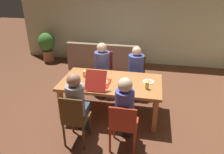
# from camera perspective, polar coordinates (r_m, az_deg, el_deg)

# --- Properties ---
(ground_plane) EXTENTS (20.00, 20.00, 0.00)m
(ground_plane) POSITION_cam_1_polar(r_m,az_deg,el_deg) (4.48, -0.26, -9.60)
(ground_plane) COLOR brown
(back_wall) EXTENTS (7.25, 0.12, 2.82)m
(back_wall) POSITION_cam_1_polar(r_m,az_deg,el_deg) (6.83, 5.14, 15.35)
(back_wall) COLOR beige
(back_wall) RESTS_ON ground
(dining_table) EXTENTS (1.93, 1.04, 0.74)m
(dining_table) POSITION_cam_1_polar(r_m,az_deg,el_deg) (4.14, -0.27, -2.11)
(dining_table) COLOR #BD723E
(dining_table) RESTS_ON ground
(chair_0) EXTENTS (0.39, 0.42, 0.93)m
(chair_0) POSITION_cam_1_polar(r_m,az_deg,el_deg) (3.50, -10.02, -10.79)
(chair_0) COLOR #553B1B
(chair_0) RESTS_ON ground
(person_0) EXTENTS (0.30, 0.52, 1.26)m
(person_0) POSITION_cam_1_polar(r_m,az_deg,el_deg) (3.50, -9.38, -6.58)
(person_0) COLOR #32424C
(person_0) RESTS_ON ground
(chair_1) EXTENTS (0.43, 0.40, 0.86)m
(chair_1) POSITION_cam_1_polar(r_m,az_deg,el_deg) (3.35, 3.03, -12.64)
(chair_1) COLOR #AC3321
(chair_1) RESTS_ON ground
(person_1) EXTENTS (0.29, 0.47, 1.25)m
(person_1) POSITION_cam_1_polar(r_m,az_deg,el_deg) (3.33, 3.47, -8.03)
(person_1) COLOR #2C3740
(person_1) RESTS_ON ground
(chair_2) EXTENTS (0.43, 0.39, 0.91)m
(chair_2) POSITION_cam_1_polar(r_m,az_deg,el_deg) (5.06, 6.40, 0.85)
(chair_2) COLOR brown
(chair_2) RESTS_ON ground
(person_2) EXTENTS (0.35, 0.51, 1.18)m
(person_2) POSITION_cam_1_polar(r_m,az_deg,el_deg) (4.86, 6.37, 2.56)
(person_2) COLOR #3C3F4E
(person_2) RESTS_ON ground
(chair_3) EXTENTS (0.44, 0.44, 0.98)m
(chair_3) POSITION_cam_1_polar(r_m,az_deg,el_deg) (5.12, -2.36, 1.89)
(chair_3) COLOR #AE2B28
(chair_3) RESTS_ON ground
(person_3) EXTENTS (0.35, 0.50, 1.24)m
(person_3) POSITION_cam_1_polar(r_m,az_deg,el_deg) (4.92, -2.79, 3.37)
(person_3) COLOR #3C2F41
(person_3) RESTS_ON ground
(pizza_box_0) EXTENTS (0.38, 0.56, 0.35)m
(pizza_box_0) POSITION_cam_1_polar(r_m,az_deg,el_deg) (3.96, -3.51, -1.38)
(pizza_box_0) COLOR red
(pizza_box_0) RESTS_ON dining_table
(plate_0) EXTENTS (0.22, 0.22, 0.03)m
(plate_0) POSITION_cam_1_polar(r_m,az_deg,el_deg) (4.13, 9.79, -1.21)
(plate_0) COLOR white
(plate_0) RESTS_ON dining_table
(plate_1) EXTENTS (0.25, 0.25, 0.01)m
(plate_1) POSITION_cam_1_polar(r_m,az_deg,el_deg) (4.41, -3.96, 0.80)
(plate_1) COLOR white
(plate_1) RESTS_ON dining_table
(drinking_glass_0) EXTENTS (0.07, 0.07, 0.13)m
(drinking_glass_0) POSITION_cam_1_polar(r_m,az_deg,el_deg) (4.30, -7.43, 0.85)
(drinking_glass_0) COLOR #E6CB60
(drinking_glass_0) RESTS_ON dining_table
(drinking_glass_1) EXTENTS (0.07, 0.07, 0.14)m
(drinking_glass_1) POSITION_cam_1_polar(r_m,az_deg,el_deg) (3.85, 9.38, -2.27)
(drinking_glass_1) COLOR #DEC15A
(drinking_glass_1) RESTS_ON dining_table
(drinking_glass_2) EXTENTS (0.07, 0.07, 0.15)m
(drinking_glass_2) POSITION_cam_1_polar(r_m,az_deg,el_deg) (3.86, -9.19, -2.05)
(drinking_glass_2) COLOR #B8502B
(drinking_glass_2) RESTS_ON dining_table
(couch) EXTENTS (2.10, 0.84, 0.83)m
(couch) POSITION_cam_1_polar(r_m,az_deg,el_deg) (6.56, -2.08, 4.89)
(couch) COLOR #8A6C56
(couch) RESTS_ON ground
(potted_plant) EXTENTS (0.54, 0.54, 0.95)m
(potted_plant) POSITION_cam_1_polar(r_m,az_deg,el_deg) (7.40, -17.05, 8.32)
(potted_plant) COLOR #B7754F
(potted_plant) RESTS_ON ground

